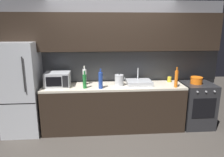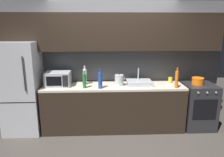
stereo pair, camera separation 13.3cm
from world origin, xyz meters
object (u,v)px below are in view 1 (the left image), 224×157
microwave (58,79)px  cooking_pot (196,80)px  oven_range (196,105)px  kettle (119,80)px  wine_bottle_orange (176,79)px  refrigerator (21,89)px  mug_yellow (169,79)px  wine_bottle_white (85,77)px  wine_bottle_green (85,81)px  wine_bottle_blue (101,80)px

microwave → cooking_pot: microwave is taller
oven_range → kettle: size_ratio=3.79×
oven_range → wine_bottle_orange: size_ratio=2.34×
refrigerator → mug_yellow: 2.90m
microwave → wine_bottle_white: (0.50, 0.08, 0.02)m
wine_bottle_orange → cooking_pot: bearing=23.4°
cooking_pot → oven_range: bearing=-1.6°
kettle → wine_bottle_white: 0.68m
microwave → wine_bottle_green: (0.51, -0.17, -0.00)m
microwave → wine_bottle_blue: size_ratio=1.25×
wine_bottle_orange → cooking_pot: (0.50, 0.22, -0.10)m
refrigerator → wine_bottle_white: (1.18, 0.10, 0.18)m
cooking_pot → wine_bottle_white: bearing=177.3°
refrigerator → microwave: size_ratio=3.79×
oven_range → wine_bottle_green: size_ratio=2.77×
kettle → wine_bottle_orange: bearing=-10.4°
kettle → wine_bottle_orange: size_ratio=0.62×
wine_bottle_white → cooking_pot: wine_bottle_white is taller
wine_bottle_blue → cooking_pot: size_ratio=1.60×
oven_range → wine_bottle_green: 2.32m
kettle → wine_bottle_white: (-0.66, 0.13, 0.05)m
wine_bottle_orange → mug_yellow: (0.01, 0.39, -0.11)m
kettle → refrigerator: bearing=179.2°
wine_bottle_white → mug_yellow: size_ratio=3.50×
wine_bottle_orange → microwave: bearing=173.9°
microwave → cooking_pot: (2.71, -0.02, -0.07)m
oven_range → microwave: bearing=179.6°
wine_bottle_green → kettle: bearing=10.9°
oven_range → mug_yellow: (-0.54, 0.17, 0.50)m
wine_bottle_green → wine_bottle_orange: bearing=-2.2°
wine_bottle_white → wine_bottle_blue: bearing=-43.4°
wine_bottle_orange → mug_yellow: size_ratio=3.63×
oven_range → wine_bottle_blue: wine_bottle_blue is taller
wine_bottle_white → wine_bottle_orange: (1.70, -0.32, 0.01)m
microwave → cooking_pot: size_ratio=2.00×
kettle → wine_bottle_white: wine_bottle_white is taller
wine_bottle_orange → wine_bottle_green: (-1.69, 0.07, -0.03)m
oven_range → wine_bottle_white: (-2.26, 0.10, 0.61)m
refrigerator → mug_yellow: (2.90, 0.17, 0.08)m
wine_bottle_green → cooking_pot: 2.20m
wine_bottle_orange → cooking_pot: wine_bottle_orange is taller
wine_bottle_blue → mug_yellow: wine_bottle_blue is taller
wine_bottle_green → cooking_pot: bearing=4.0°
cooking_pot → mug_yellow: bearing=161.2°
refrigerator → wine_bottle_blue: (1.49, -0.18, 0.18)m
oven_range → microwave: size_ratio=1.96×
refrigerator → cooking_pot: bearing=0.0°
kettle → wine_bottle_white: size_ratio=0.64×
oven_range → wine_bottle_green: bearing=-176.2°
wine_bottle_blue → cooking_pot: 1.91m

